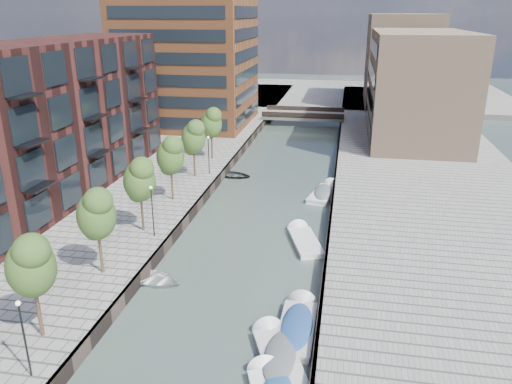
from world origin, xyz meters
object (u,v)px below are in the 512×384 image
(motorboat_2, at_px, (303,240))
(motorboat_0, at_px, (298,324))
(bridge, at_px, (304,115))
(sloop_3, at_px, (153,282))
(tree_2, at_px, (96,212))
(tree_3, at_px, (139,179))
(tree_5, at_px, (193,136))
(motorboat_4, at_px, (325,193))
(tree_4, at_px, (170,154))
(tree_1, at_px, (31,264))
(tree_6, at_px, (211,122))
(sloop_4, at_px, (233,177))
(motorboat_1, at_px, (277,354))
(car, at_px, (381,129))

(motorboat_2, bearing_deg, motorboat_0, -86.35)
(bridge, relative_size, sloop_3, 3.08)
(tree_2, distance_m, tree_3, 7.00)
(bridge, height_order, tree_5, tree_5)
(tree_3, relative_size, motorboat_4, 0.98)
(tree_4, xyz_separation_m, motorboat_2, (12.61, -4.75, -5.20))
(bridge, xyz_separation_m, tree_1, (-8.50, -61.00, 3.92))
(tree_6, bearing_deg, bridge, 71.90)
(sloop_4, bearing_deg, tree_3, 178.33)
(tree_4, xyz_separation_m, motorboat_1, (12.56, -19.35, -5.09))
(sloop_3, bearing_deg, tree_5, 18.89)
(tree_4, xyz_separation_m, motorboat_4, (13.73, 6.36, -5.07))
(sloop_3, height_order, motorboat_2, motorboat_2)
(tree_4, xyz_separation_m, sloop_4, (3.34, 10.50, -5.31))
(tree_2, xyz_separation_m, tree_5, (0.00, 21.00, 0.00))
(car, bearing_deg, tree_2, -133.88)
(tree_1, relative_size, motorboat_1, 1.04)
(tree_4, distance_m, tree_6, 14.00)
(sloop_4, bearing_deg, car, -30.98)
(motorboat_0, height_order, motorboat_2, motorboat_0)
(tree_6, distance_m, motorboat_1, 36.00)
(motorboat_4, bearing_deg, sloop_3, -118.72)
(sloop_3, bearing_deg, tree_2, 117.36)
(tree_4, relative_size, sloop_3, 1.41)
(motorboat_4, bearing_deg, tree_1, -116.65)
(tree_2, xyz_separation_m, sloop_4, (3.34, 24.50, -5.31))
(tree_4, height_order, motorboat_1, tree_4)
(motorboat_0, relative_size, car, 1.41)
(tree_6, height_order, car, tree_6)
(tree_2, bearing_deg, tree_5, 90.00)
(motorboat_1, distance_m, car, 50.69)
(tree_5, xyz_separation_m, motorboat_4, (13.73, -0.64, -5.07))
(sloop_3, height_order, motorboat_1, motorboat_1)
(bridge, distance_m, sloop_3, 53.33)
(tree_6, bearing_deg, tree_1, -90.00)
(sloop_3, xyz_separation_m, sloop_4, (0.24, 23.54, 0.00))
(sloop_4, bearing_deg, tree_2, -178.63)
(tree_6, bearing_deg, car, 39.35)
(bridge, relative_size, motorboat_2, 2.26)
(tree_5, distance_m, sloop_3, 20.96)
(tree_2, bearing_deg, sloop_4, 82.23)
(motorboat_1, relative_size, car, 1.41)
(tree_4, xyz_separation_m, car, (20.38, 30.71, -3.62))
(motorboat_0, xyz_separation_m, motorboat_1, (-0.80, -2.87, -0.01))
(tree_3, relative_size, motorboat_0, 1.04)
(motorboat_4, distance_m, car, 25.29)
(tree_4, height_order, motorboat_2, tree_4)
(sloop_3, bearing_deg, tree_6, 16.64)
(motorboat_4, bearing_deg, sloop_4, 158.25)
(tree_1, distance_m, motorboat_4, 31.02)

